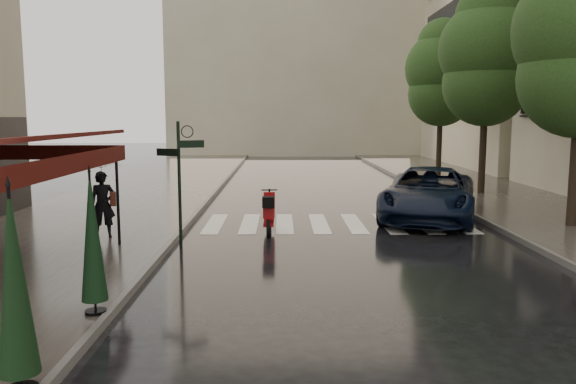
{
  "coord_description": "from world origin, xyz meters",
  "views": [
    {
      "loc": [
        1.28,
        -10.68,
        3.2
      ],
      "look_at": [
        1.46,
        2.76,
        1.4
      ],
      "focal_mm": 35.0,
      "sensor_mm": 36.0,
      "label": 1
    }
  ],
  "objects_px": {
    "parked_car": "(429,194)",
    "parasol_back": "(14,281)",
    "pedestrian_with_umbrella": "(102,174)",
    "parasol_front": "(92,237)",
    "scooter": "(269,214)"
  },
  "relations": [
    {
      "from": "pedestrian_with_umbrella",
      "to": "parasol_front",
      "type": "height_order",
      "value": "pedestrian_with_umbrella"
    },
    {
      "from": "pedestrian_with_umbrella",
      "to": "parasol_front",
      "type": "bearing_deg",
      "value": -94.38
    },
    {
      "from": "parasol_front",
      "to": "parasol_back",
      "type": "distance_m",
      "value": 2.56
    },
    {
      "from": "parasol_back",
      "to": "parked_car",
      "type": "bearing_deg",
      "value": 56.27
    },
    {
      "from": "parked_car",
      "to": "parasol_back",
      "type": "distance_m",
      "value": 13.7
    },
    {
      "from": "parasol_back",
      "to": "parasol_front",
      "type": "bearing_deg",
      "value": 90.0
    },
    {
      "from": "pedestrian_with_umbrella",
      "to": "parasol_back",
      "type": "bearing_deg",
      "value": -99.19
    },
    {
      "from": "pedestrian_with_umbrella",
      "to": "parasol_front",
      "type": "xyz_separation_m",
      "value": [
        1.62,
        -5.68,
        -0.41
      ]
    },
    {
      "from": "scooter",
      "to": "parasol_back",
      "type": "distance_m",
      "value": 9.69
    },
    {
      "from": "parked_car",
      "to": "parasol_back",
      "type": "height_order",
      "value": "parasol_back"
    },
    {
      "from": "pedestrian_with_umbrella",
      "to": "scooter",
      "type": "relative_size",
      "value": 1.43
    },
    {
      "from": "parked_car",
      "to": "parasol_back",
      "type": "bearing_deg",
      "value": -105.46
    },
    {
      "from": "parasol_back",
      "to": "pedestrian_with_umbrella",
      "type": "bearing_deg",
      "value": 101.16
    },
    {
      "from": "parked_car",
      "to": "scooter",
      "type": "bearing_deg",
      "value": -138.98
    },
    {
      "from": "parasol_front",
      "to": "parked_car",
      "type": "bearing_deg",
      "value": 49.24
    }
  ]
}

